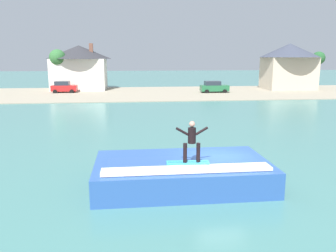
{
  "coord_description": "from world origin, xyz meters",
  "views": [
    {
      "loc": [
        -3.85,
        -14.43,
        5.47
      ],
      "look_at": [
        -1.65,
        4.93,
        1.57
      ],
      "focal_mm": 36.69,
      "sensor_mm": 36.0,
      "label": 1
    }
  ],
  "objects_px": {
    "surfboard": "(188,163)",
    "house_with_chimney": "(79,65)",
    "surfer": "(192,139)",
    "house_gabled_white": "(289,63)",
    "car_far_shore": "(214,87)",
    "tree_short_bushy": "(58,59)",
    "car_near_shore": "(64,87)",
    "tree_tall_bare": "(318,59)",
    "wave_crest": "(182,173)"
  },
  "relations": [
    {
      "from": "car_far_shore",
      "to": "tree_short_bushy",
      "type": "bearing_deg",
      "value": 169.11
    },
    {
      "from": "surfer",
      "to": "house_gabled_white",
      "type": "distance_m",
      "value": 49.78
    },
    {
      "from": "surfboard",
      "to": "house_with_chimney",
      "type": "relative_size",
      "value": 0.16
    },
    {
      "from": "car_near_shore",
      "to": "tree_short_bushy",
      "type": "relative_size",
      "value": 0.57
    },
    {
      "from": "surfer",
      "to": "tree_short_bushy",
      "type": "bearing_deg",
      "value": 107.26
    },
    {
      "from": "surfboard",
      "to": "tree_short_bushy",
      "type": "relative_size",
      "value": 0.26
    },
    {
      "from": "surfboard",
      "to": "house_with_chimney",
      "type": "height_order",
      "value": "house_with_chimney"
    },
    {
      "from": "house_gabled_white",
      "to": "surfer",
      "type": "bearing_deg",
      "value": -119.66
    },
    {
      "from": "surfboard",
      "to": "car_near_shore",
      "type": "relative_size",
      "value": 0.46
    },
    {
      "from": "surfboard",
      "to": "car_far_shore",
      "type": "distance_m",
      "value": 40.59
    },
    {
      "from": "tree_tall_bare",
      "to": "tree_short_bushy",
      "type": "height_order",
      "value": "tree_short_bushy"
    },
    {
      "from": "car_far_shore",
      "to": "tree_tall_bare",
      "type": "xyz_separation_m",
      "value": [
        19.89,
        5.32,
        4.16
      ]
    },
    {
      "from": "house_with_chimney",
      "to": "tree_short_bushy",
      "type": "distance_m",
      "value": 4.53
    },
    {
      "from": "surfboard",
      "to": "car_near_shore",
      "type": "xyz_separation_m",
      "value": [
        -12.37,
        41.64,
        -0.31
      ]
    },
    {
      "from": "tree_tall_bare",
      "to": "house_with_chimney",
      "type": "bearing_deg",
      "value": 176.27
    },
    {
      "from": "car_near_shore",
      "to": "car_far_shore",
      "type": "xyz_separation_m",
      "value": [
        23.21,
        -2.52,
        0.0
      ]
    },
    {
      "from": "surfboard",
      "to": "house_with_chimney",
      "type": "distance_m",
      "value": 48.39
    },
    {
      "from": "house_gabled_white",
      "to": "surfboard",
      "type": "bearing_deg",
      "value": -119.83
    },
    {
      "from": "tree_tall_bare",
      "to": "tree_short_bushy",
      "type": "xyz_separation_m",
      "value": [
        -44.21,
        -0.64,
        0.09
      ]
    },
    {
      "from": "surfer",
      "to": "house_gabled_white",
      "type": "bearing_deg",
      "value": 60.34
    },
    {
      "from": "car_near_shore",
      "to": "tree_tall_bare",
      "type": "relative_size",
      "value": 0.59
    },
    {
      "from": "car_far_shore",
      "to": "tree_tall_bare",
      "type": "bearing_deg",
      "value": 14.98
    },
    {
      "from": "tree_short_bushy",
      "to": "car_near_shore",
      "type": "bearing_deg",
      "value": -62.92
    },
    {
      "from": "car_near_shore",
      "to": "tree_tall_bare",
      "type": "bearing_deg",
      "value": 3.72
    },
    {
      "from": "surfer",
      "to": "tree_tall_bare",
      "type": "distance_m",
      "value": 54.06
    },
    {
      "from": "tree_tall_bare",
      "to": "wave_crest",
      "type": "bearing_deg",
      "value": -125.22
    },
    {
      "from": "car_far_shore",
      "to": "house_with_chimney",
      "type": "xyz_separation_m",
      "value": [
        -21.42,
        8.01,
        3.22
      ]
    },
    {
      "from": "car_near_shore",
      "to": "tree_tall_bare",
      "type": "height_order",
      "value": "tree_tall_bare"
    },
    {
      "from": "surfboard",
      "to": "tree_tall_bare",
      "type": "height_order",
      "value": "tree_tall_bare"
    },
    {
      "from": "house_gabled_white",
      "to": "tree_short_bushy",
      "type": "relative_size",
      "value": 1.48
    },
    {
      "from": "tree_tall_bare",
      "to": "tree_short_bushy",
      "type": "bearing_deg",
      "value": -179.17
    },
    {
      "from": "surfer",
      "to": "car_near_shore",
      "type": "height_order",
      "value": "surfer"
    },
    {
      "from": "surfer",
      "to": "car_far_shore",
      "type": "distance_m",
      "value": 40.62
    },
    {
      "from": "house_gabled_white",
      "to": "tree_tall_bare",
      "type": "relative_size",
      "value": 1.54
    },
    {
      "from": "wave_crest",
      "to": "tree_tall_bare",
      "type": "bearing_deg",
      "value": 54.78
    },
    {
      "from": "wave_crest",
      "to": "car_near_shore",
      "type": "xyz_separation_m",
      "value": [
        -12.26,
        40.89,
        0.37
      ]
    },
    {
      "from": "car_far_shore",
      "to": "car_near_shore",
      "type": "bearing_deg",
      "value": 173.81
    },
    {
      "from": "surfer",
      "to": "house_with_chimney",
      "type": "distance_m",
      "value": 48.42
    },
    {
      "from": "tree_short_bushy",
      "to": "surfer",
      "type": "bearing_deg",
      "value": -72.74
    },
    {
      "from": "wave_crest",
      "to": "surfer",
      "type": "height_order",
      "value": "surfer"
    },
    {
      "from": "car_near_shore",
      "to": "tree_short_bushy",
      "type": "bearing_deg",
      "value": 117.08
    },
    {
      "from": "surfboard",
      "to": "surfer",
      "type": "distance_m",
      "value": 1.0
    },
    {
      "from": "surfer",
      "to": "car_near_shore",
      "type": "bearing_deg",
      "value": 106.72
    },
    {
      "from": "surfer",
      "to": "house_gabled_white",
      "type": "relative_size",
      "value": 0.17
    },
    {
      "from": "house_gabled_white",
      "to": "tree_short_bushy",
      "type": "distance_m",
      "value": 38.24
    },
    {
      "from": "wave_crest",
      "to": "surfboard",
      "type": "relative_size",
      "value": 4.2
    },
    {
      "from": "wave_crest",
      "to": "surfer",
      "type": "xyz_separation_m",
      "value": [
        0.26,
        -0.8,
        1.66
      ]
    },
    {
      "from": "surfboard",
      "to": "car_far_shore",
      "type": "height_order",
      "value": "car_far_shore"
    },
    {
      "from": "tree_tall_bare",
      "to": "tree_short_bushy",
      "type": "relative_size",
      "value": 0.96
    },
    {
      "from": "car_far_shore",
      "to": "tree_short_bushy",
      "type": "height_order",
      "value": "tree_short_bushy"
    }
  ]
}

